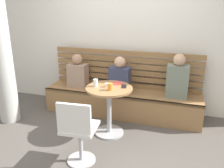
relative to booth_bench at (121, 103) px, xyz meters
The scene contains 14 objects.
ground 1.22m from the booth_bench, 90.00° to the right, with size 8.00×8.00×0.00m, color #514C47.
back_wall 1.31m from the booth_bench, 90.00° to the left, with size 5.20×0.10×2.90m, color silver.
booth_bench is the anchor object (origin of this frame).
booth_backrest 0.61m from the booth_bench, 90.00° to the left, with size 2.65×0.04×0.67m.
cafe_table 0.73m from the booth_bench, 90.72° to the right, with size 0.68×0.68×0.74m.
white_chair 1.51m from the booth_bench, 95.05° to the right, with size 0.43×0.43×0.85m.
person_adult 1.06m from the booth_bench, ahead, with size 0.34×0.22×0.71m.
person_child_left 0.95m from the booth_bench, behind, with size 0.34×0.22×0.60m.
person_child_middle 0.49m from the booth_bench, 138.55° to the right, with size 0.34×0.22×0.61m.
cup_tumbler_orange 0.96m from the booth_bench, 87.04° to the right, with size 0.07×0.07×0.10m, color orange.
cup_espresso_small 0.85m from the booth_bench, 94.25° to the right, with size 0.06×0.06×0.06m, color silver.
cup_water_clear 0.92m from the booth_bench, 107.04° to the right, with size 0.07×0.07×0.11m, color white.
plate_small 0.70m from the booth_bench, 82.33° to the right, with size 0.17×0.17×0.01m, color #DB4C42.
phone_on_table 0.80m from the booth_bench, 71.79° to the right, with size 0.07×0.14×0.01m, color black.
Camera 1 is at (1.00, -2.55, 1.90)m, focal length 38.50 mm.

